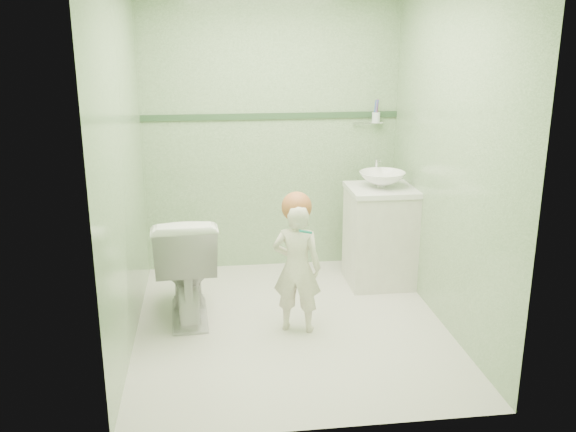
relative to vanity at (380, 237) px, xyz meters
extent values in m
plane|color=silver|center=(-0.84, -0.70, -0.40)|extent=(2.50, 2.50, 0.00)
cube|color=#84A978|center=(-0.84, 0.55, 0.80)|extent=(2.20, 0.04, 2.40)
cube|color=#84A978|center=(-0.84, -1.95, 0.80)|extent=(2.20, 0.04, 2.40)
cube|color=#84A978|center=(-1.94, -0.70, 0.80)|extent=(0.04, 2.50, 2.40)
cube|color=#84A978|center=(0.26, -0.70, 0.80)|extent=(0.04, 2.50, 2.40)
cube|color=#2F4E31|center=(-0.84, 0.54, 0.95)|extent=(2.20, 0.02, 0.05)
cube|color=beige|center=(0.00, 0.00, 0.00)|extent=(0.52, 0.50, 0.80)
cube|color=white|center=(0.00, 0.00, 0.41)|extent=(0.54, 0.52, 0.04)
imported|color=white|center=(0.00, 0.00, 0.49)|extent=(0.37, 0.37, 0.13)
cylinder|color=silver|center=(0.00, 0.20, 0.55)|extent=(0.03, 0.03, 0.18)
cylinder|color=silver|center=(0.00, 0.15, 0.63)|extent=(0.02, 0.12, 0.02)
cylinder|color=silver|center=(0.00, 0.50, 0.88)|extent=(0.26, 0.02, 0.02)
cylinder|color=silver|center=(0.06, 0.48, 0.93)|extent=(0.07, 0.07, 0.09)
cylinder|color=#BC3B3E|center=(0.07, 0.49, 1.00)|extent=(0.01, 0.01, 0.17)
cylinder|color=#794CA4|center=(0.06, 0.47, 1.00)|extent=(0.01, 0.01, 0.17)
cylinder|color=#3755BA|center=(0.05, 0.47, 1.00)|extent=(0.01, 0.01, 0.17)
cylinder|color=#3755BA|center=(0.06, 0.48, 1.00)|extent=(0.01, 0.01, 0.17)
imported|color=white|center=(-1.58, -0.45, 0.00)|extent=(0.49, 0.81, 0.81)
imported|color=beige|center=(-0.81, -0.77, 0.07)|extent=(0.39, 0.32, 0.94)
sphere|color=#A85E33|center=(-0.81, -0.75, 0.50)|extent=(0.21, 0.21, 0.21)
cylinder|color=#168078|center=(-0.77, -0.92, 0.38)|extent=(0.11, 0.11, 0.06)
cube|color=white|center=(-0.81, -0.85, 0.42)|extent=(0.03, 0.03, 0.02)
camera|label=1|loc=(-1.39, -4.79, 1.65)|focal=39.07mm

